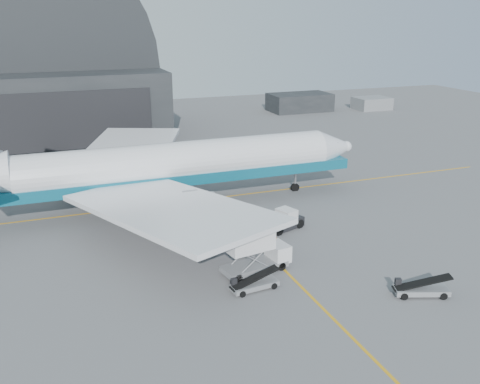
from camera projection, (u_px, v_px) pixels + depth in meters
name	position (u px, v px, depth m)	size (l,w,h in m)	color
ground	(281.00, 267.00, 47.84)	(200.00, 200.00, 0.00)	#565659
taxi_lines	(233.00, 218.00, 59.07)	(80.00, 42.12, 0.02)	orange
hangar	(17.00, 84.00, 95.07)	(50.00, 28.30, 28.00)	black
distant_bldg_a	(299.00, 111.00, 124.44)	(14.00, 8.00, 4.00)	black
distant_bldg_b	(371.00, 109.00, 126.58)	(8.00, 6.00, 2.80)	gray
airliner	(162.00, 167.00, 61.06)	(50.05, 48.54, 17.57)	white
catering_truck	(254.00, 249.00, 46.25)	(6.46, 3.28, 4.24)	gray
pushback_tug	(283.00, 221.00, 56.23)	(4.97, 3.82, 2.04)	black
belt_loader_a	(254.00, 284.00, 43.73)	(4.35, 1.89, 1.63)	gray
belt_loader_b	(421.00, 289.00, 42.85)	(4.64, 2.85, 1.75)	gray
traffic_cone	(275.00, 237.00, 53.54)	(0.40, 0.40, 0.57)	#F95707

